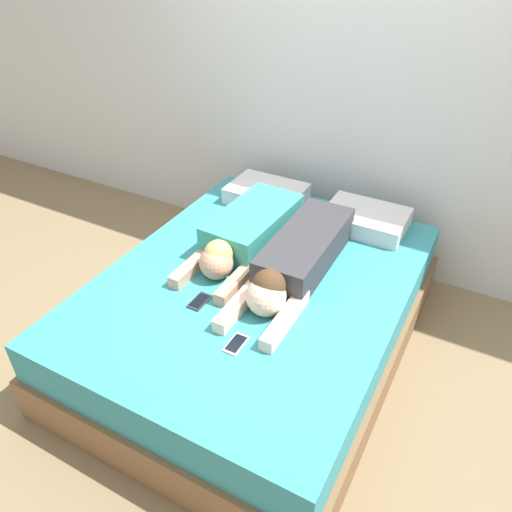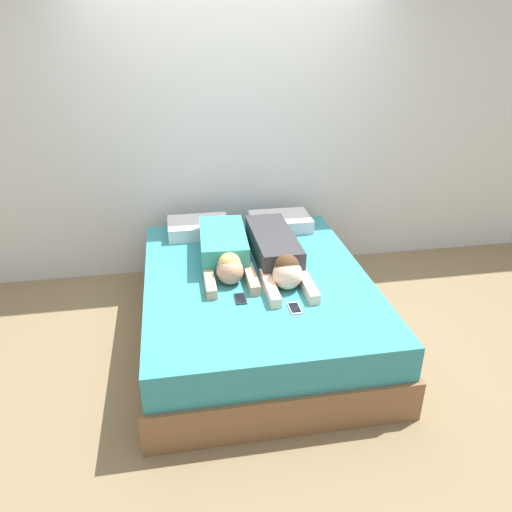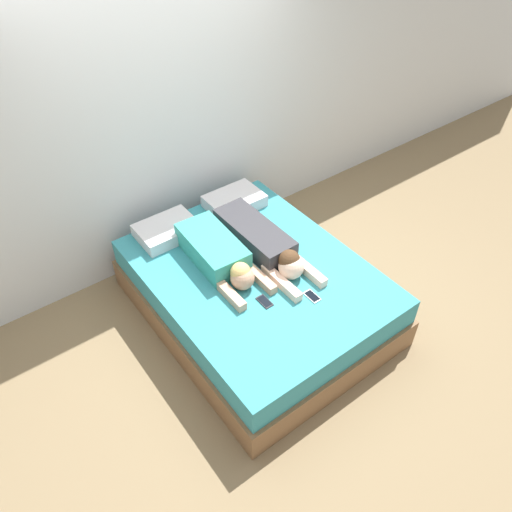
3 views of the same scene
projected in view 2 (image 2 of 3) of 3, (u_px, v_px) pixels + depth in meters
ground_plane at (256, 334)px, 3.84m from camera, size 12.00×12.00×0.00m
wall_back at (232, 130)px, 4.34m from camera, size 12.00×0.06×2.60m
bed at (256, 305)px, 3.73m from camera, size 1.65×2.12×0.52m
pillow_head_left at (198, 227)px, 4.25m from camera, size 0.51×0.37×0.11m
pillow_head_right at (280, 222)px, 4.36m from camera, size 0.51×0.37×0.11m
person_left at (225, 250)px, 3.74m from camera, size 0.37×0.98×0.22m
person_right at (277, 253)px, 3.71m from camera, size 0.33×1.14×0.24m
cell_phone_left at (240, 299)px, 3.30m from camera, size 0.07×0.14×0.01m
cell_phone_right at (295, 308)px, 3.19m from camera, size 0.07×0.14×0.01m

